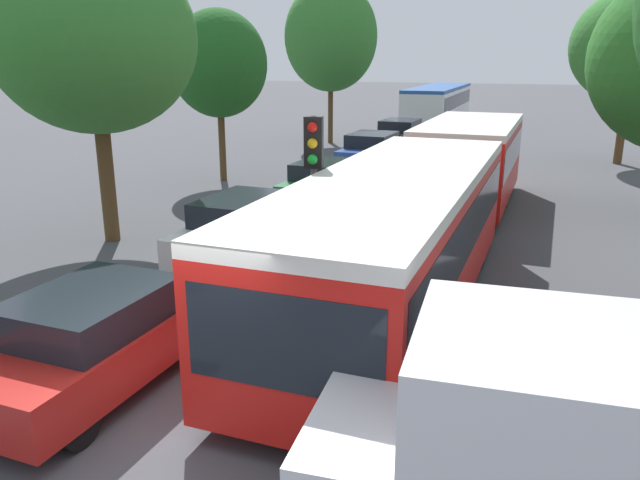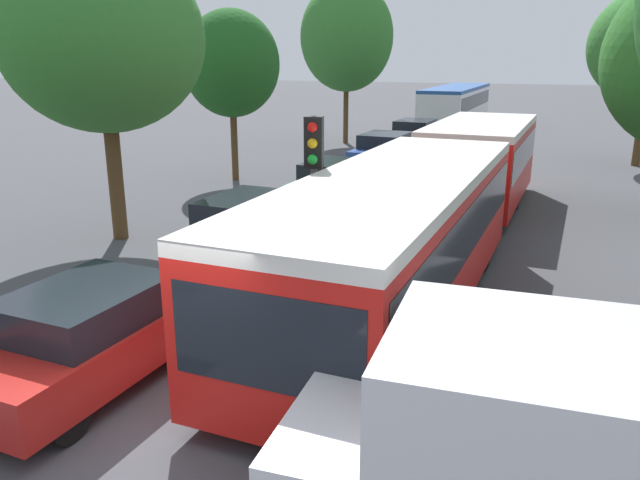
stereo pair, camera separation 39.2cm
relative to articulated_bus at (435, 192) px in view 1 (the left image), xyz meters
The scene contains 14 objects.
ground_plane 8.38m from the articulated_bus, 102.37° to the right, with size 200.00×200.00×0.00m, color #47474C.
articulated_bus is the anchor object (origin of this frame).
city_bus_rear 28.06m from the articulated_bus, 97.54° to the left, with size 2.99×11.58×2.47m.
queued_car_red 8.24m from the articulated_bus, 115.38° to the right, with size 1.98×4.16×1.41m.
queued_car_white 4.30m from the articulated_bus, 155.48° to the right, with size 2.04×4.29×1.45m.
queued_car_green 5.59m from the articulated_bus, 134.39° to the left, with size 1.89×3.97×1.35m.
queued_car_blue 11.17m from the articulated_bus, 110.61° to the left, with size 2.04×4.28×1.45m.
queued_car_black 16.63m from the articulated_bus, 103.60° to the left, with size 2.02×4.24×1.44m.
white_van 9.47m from the articulated_bus, 72.30° to the right, with size 5.06×2.14×2.31m.
traffic_light 4.05m from the articulated_bus, 115.97° to the right, with size 0.36×0.38×3.40m.
tree_left_mid 8.54m from the articulated_bus, 169.63° to the right, with size 4.69×4.69×6.96m.
tree_left_far 10.96m from the articulated_bus, 143.00° to the left, with size 3.39×3.39×5.98m.
tree_left_distant 19.32m from the articulated_bus, 114.18° to the left, with size 4.64×4.64×7.99m.
tree_right_far 16.29m from the articulated_bus, 69.26° to the left, with size 4.88×4.88×7.04m.
Camera 1 is at (3.55, -5.82, 4.42)m, focal length 35.00 mm.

